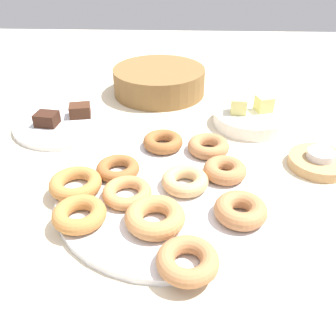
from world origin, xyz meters
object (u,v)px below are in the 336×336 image
Objects in this scene: donut_0 at (185,181)px; donut_6 at (155,217)px; donut_plate at (167,194)px; cake_plate at (66,124)px; brownie_near at (47,119)px; melon_chunk_left at (239,106)px; donut_5 at (163,142)px; brownie_far at (80,110)px; basket at (159,81)px; donut_3 at (241,210)px; donut_7 at (188,261)px; tealight at (321,155)px; donut_1 at (225,170)px; donut_8 at (127,193)px; donut_9 at (76,183)px; melon_chunk_right at (264,104)px; donut_10 at (208,146)px; donut_2 at (118,169)px; candle_holder at (319,162)px; donut_4 at (79,214)px; fruit_bowl at (250,119)px.

donut_0 is 0.89× the size of donut_6.
donut_plate is at bearing -153.69° from donut_0.
donut_plate is 1.61× the size of cake_plate.
melon_chunk_left is (0.45, 0.04, 0.02)m from brownie_near.
donut_5 is 0.35× the size of cake_plate.
brownie_near is (-0.28, 0.33, -0.00)m from donut_6.
brownie_far is (-0.21, 0.14, 0.00)m from donut_5.
cake_plate is at bearing -135.28° from basket.
donut_0 is 1.01× the size of donut_5.
donut_3 is 0.26m from donut_5.
donut_6 reaches higher than donut_7.
melon_chunk_left is (-0.14, 0.18, 0.02)m from tealight.
melon_chunk_left is (0.05, 0.24, 0.02)m from donut_1.
donut_7 is at bearing -83.12° from basket.
cake_plate is (-0.38, 0.33, -0.02)m from donut_3.
donut_7 reaches higher than donut_8.
donut_plate is at bearing -45.83° from cake_plate.
donut_8 is at bearing -13.18° from donut_9.
donut_7 reaches higher than cake_plate.
melon_chunk_right is (0.10, 0.36, 0.02)m from donut_3.
brownie_far reaches higher than donut_10.
tealight is at bearing 19.59° from donut_8.
donut_2 is at bearing 163.93° from donut_0.
tealight reaches higher than candle_holder.
donut_1 is 0.44m from brownie_near.
donut_6 is at bearing -121.26° from melon_chunk_right.
donut_4 reaches higher than donut_9.
donut_6 is 0.37m from candle_holder.
brownie_near reaches higher than donut_plate.
brownie_far is 0.56m from tealight.
donut_3 is 0.98× the size of donut_7.
candle_holder is (0.44, 0.19, -0.02)m from donut_4.
donut_2 is 0.35m from melon_chunk_left.
melon_chunk_left is at bearing -43.00° from basket.
donut_3 is 0.36m from fruit_bowl.
brownie_near is (-0.29, 0.25, 0.02)m from donut_plate.
donut_0 is at bearing -16.07° from donut_2.
donut_6 is 0.10m from donut_7.
cake_plate is at bearing 164.55° from tealight.
cake_plate is at bearing 139.13° from donut_0.
donut_7 is 0.36× the size of cake_plate.
donut_6 is at bearing -87.22° from basket.
donut_9 is (-0.27, -0.05, -0.00)m from donut_1.
donut_7 is 0.48m from melon_chunk_left.
brownie_far is at bearing 146.22° from donut_5.
donut_9 is at bearing -104.22° from basket.
donut_8 reaches higher than fruit_bowl.
donut_plate is 4.53× the size of donut_10.
fruit_bowl is (-0.11, 0.18, 0.01)m from candle_holder.
basket is (-0.16, 0.54, 0.01)m from donut_3.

